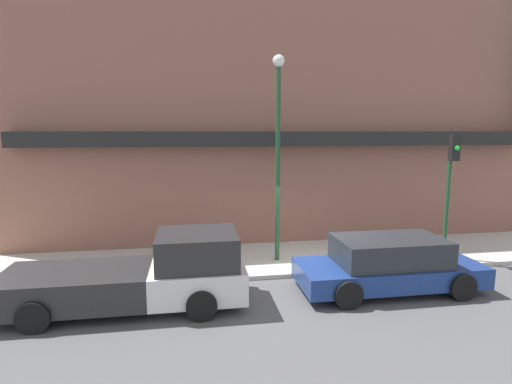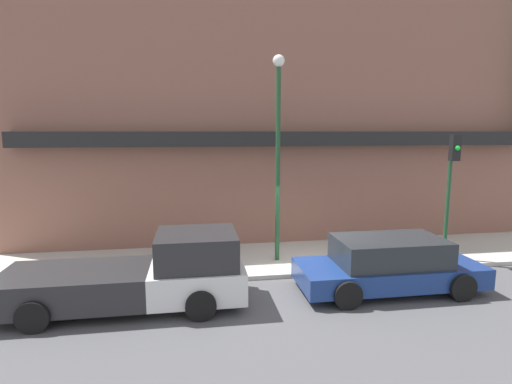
{
  "view_description": "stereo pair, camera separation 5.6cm",
  "coord_description": "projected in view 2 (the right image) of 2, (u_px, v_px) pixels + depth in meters",
  "views": [
    {
      "loc": [
        -3.4,
        -10.63,
        4.18
      ],
      "look_at": [
        -1.45,
        1.33,
        2.33
      ],
      "focal_mm": 28.0,
      "sensor_mm": 36.0,
      "label": 1
    },
    {
      "loc": [
        -3.35,
        -10.64,
        4.18
      ],
      "look_at": [
        -1.45,
        1.33,
        2.33
      ],
      "focal_mm": 28.0,
      "sensor_mm": 36.0,
      "label": 2
    }
  ],
  "objects": [
    {
      "name": "ground_plane",
      "position": [
        313.0,
        277.0,
        11.54
      ],
      "size": [
        80.0,
        80.0,
        0.0
      ],
      "primitive_type": "plane",
      "color": "#4C4C4F"
    },
    {
      "name": "sidewalk",
      "position": [
        298.0,
        257.0,
        13.15
      ],
      "size": [
        36.0,
        3.33,
        0.13
      ],
      "color": "#B7B2A8",
      "rests_on": "ground"
    },
    {
      "name": "building",
      "position": [
        279.0,
        118.0,
        15.52
      ],
      "size": [
        19.8,
        3.8,
        11.3
      ],
      "color": "brown",
      "rests_on": "ground"
    },
    {
      "name": "pickup_truck",
      "position": [
        143.0,
        275.0,
        9.52
      ],
      "size": [
        5.6,
        2.14,
        1.77
      ],
      "rotation": [
        0.0,
        0.0,
        0.04
      ],
      "color": "silver",
      "rests_on": "ground"
    },
    {
      "name": "parked_car",
      "position": [
        389.0,
        265.0,
        10.5
      ],
      "size": [
        4.81,
        2.06,
        1.42
      ],
      "rotation": [
        0.0,
        0.0,
        -0.02
      ],
      "color": "navy",
      "rests_on": "ground"
    },
    {
      "name": "fire_hydrant",
      "position": [
        332.0,
        251.0,
        12.53
      ],
      "size": [
        0.17,
        0.17,
        0.67
      ],
      "color": "yellow",
      "rests_on": "sidewalk"
    },
    {
      "name": "street_lamp",
      "position": [
        278.0,
        137.0,
        12.11
      ],
      "size": [
        0.36,
        0.36,
        6.29
      ],
      "color": "#1E4728",
      "rests_on": "sidewalk"
    },
    {
      "name": "traffic_light",
      "position": [
        451.0,
        175.0,
        12.38
      ],
      "size": [
        0.28,
        0.42,
        3.95
      ],
      "color": "#1E4728",
      "rests_on": "sidewalk"
    }
  ]
}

